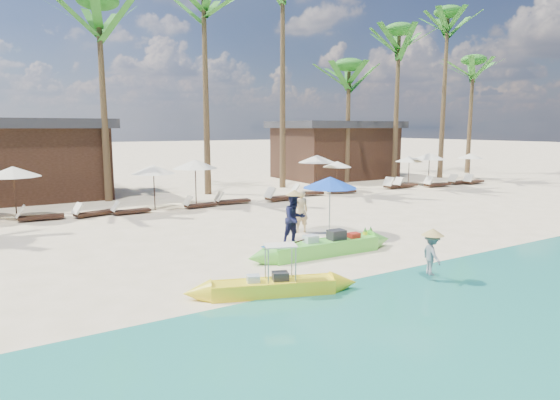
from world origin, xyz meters
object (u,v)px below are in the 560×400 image
yellow_canoe (273,287)px  blue_umbrella (330,182)px  tourist (301,211)px  green_canoe (324,247)px

yellow_canoe → blue_umbrella: 6.62m
yellow_canoe → tourist: (4.14, 5.13, 0.61)m
green_canoe → yellow_canoe: bearing=-141.9°
tourist → blue_umbrella: blue_umbrella is taller
green_canoe → blue_umbrella: 3.14m
tourist → blue_umbrella: bearing=136.4°
green_canoe → yellow_canoe: size_ratio=1.29×
tourist → blue_umbrella: (0.64, -0.90, 1.12)m
yellow_canoe → blue_umbrella: blue_umbrella is taller
blue_umbrella → green_canoe: bearing=-130.0°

